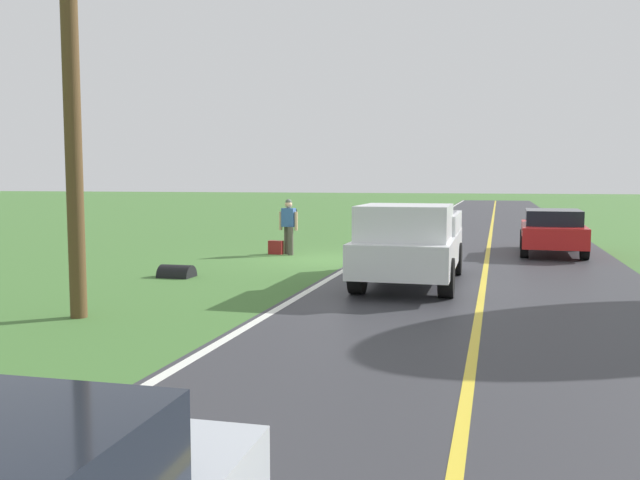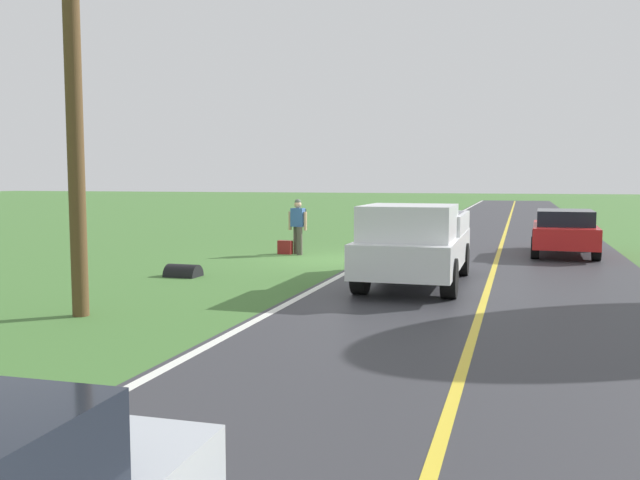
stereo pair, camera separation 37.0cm
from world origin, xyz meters
TOP-DOWN VIEW (x-y plane):
  - ground_plane at (0.00, 0.00)m, footprint 200.00×200.00m
  - road_surface at (-4.64, 0.00)m, footprint 7.45×120.00m
  - lane_edge_line at (-1.10, 0.00)m, footprint 0.16×117.60m
  - lane_centre_line at (-4.64, 0.00)m, footprint 0.14×117.60m
  - hitchhiker_walking at (1.40, -0.98)m, footprint 0.62×0.53m
  - suitcase_carried at (1.83, -0.93)m, footprint 0.48×0.24m
  - pickup_truck_passing at (-3.05, 4.13)m, footprint 2.14×5.42m
  - sedan_near_oncoming at (-6.60, -3.27)m, footprint 2.02×4.45m
  - utility_pole_roadside at (1.95, 9.10)m, footprint 0.28×0.28m
  - drainage_culvert at (2.54, 4.39)m, footprint 0.80×0.60m

SIDE VIEW (x-z plane):
  - ground_plane at x=0.00m, z-range 0.00..0.00m
  - drainage_culvert at x=2.54m, z-range -0.30..0.30m
  - road_surface at x=-4.64m, z-range 0.00..0.00m
  - lane_edge_line at x=-1.10m, z-range 0.00..0.01m
  - lane_centre_line at x=-4.64m, z-range 0.00..0.01m
  - suitcase_carried at x=1.83m, z-range 0.00..0.43m
  - sedan_near_oncoming at x=-6.60m, z-range 0.05..1.46m
  - pickup_truck_passing at x=-3.05m, z-range 0.06..1.88m
  - hitchhiker_walking at x=1.40m, z-range 0.11..1.85m
  - utility_pole_roadside at x=1.95m, z-range 0.00..7.30m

